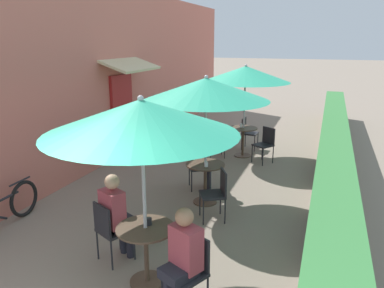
{
  "coord_description": "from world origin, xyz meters",
  "views": [
    {
      "loc": [
        2.54,
        -1.59,
        2.94
      ],
      "look_at": [
        0.15,
        4.92,
        1.0
      ],
      "focal_mm": 35.0,
      "sensor_mm": 36.0,
      "label": 1
    }
  ],
  "objects_px": {
    "cafe_chair_far_left": "(217,138)",
    "patio_umbrella_near": "(141,117)",
    "seated_patron_near_right": "(116,213)",
    "patio_table_mid": "(205,176)",
    "patio_table_near": "(146,244)",
    "seated_patron_mid_left": "(201,156)",
    "cafe_chair_mid_right": "(217,191)",
    "coffee_cup_far": "(241,125)",
    "seated_patron_near_left": "(182,257)",
    "patio_umbrella_far": "(246,74)",
    "patio_umbrella_mid": "(206,89)",
    "cafe_chair_mid_left": "(196,164)",
    "cafe_chair_far_right": "(265,142)",
    "coffee_cup_near": "(149,221)",
    "patio_table_far": "(243,136)",
    "coffee_cup_mid": "(206,164)",
    "cafe_chair_near_right": "(110,227)",
    "cafe_chair_far_back": "(248,131)",
    "cafe_chair_near_left": "(190,267)"
  },
  "relations": [
    {
      "from": "cafe_chair_mid_left",
      "to": "cafe_chair_far_right",
      "type": "relative_size",
      "value": 1.0
    },
    {
      "from": "cafe_chair_near_right",
      "to": "cafe_chair_mid_left",
      "type": "relative_size",
      "value": 1.0
    },
    {
      "from": "seated_patron_near_left",
      "to": "patio_umbrella_far",
      "type": "relative_size",
      "value": 0.53
    },
    {
      "from": "patio_umbrella_mid",
      "to": "coffee_cup_far",
      "type": "distance_m",
      "value": 3.39
    },
    {
      "from": "seated_patron_mid_left",
      "to": "patio_umbrella_mid",
      "type": "bearing_deg",
      "value": -2.9
    },
    {
      "from": "cafe_chair_far_left",
      "to": "patio_umbrella_near",
      "type": "bearing_deg",
      "value": -109.55
    },
    {
      "from": "patio_umbrella_far",
      "to": "patio_umbrella_mid",
      "type": "bearing_deg",
      "value": -90.27
    },
    {
      "from": "seated_patron_near_left",
      "to": "cafe_chair_near_right",
      "type": "xyz_separation_m",
      "value": [
        -1.27,
        0.57,
        -0.17
      ]
    },
    {
      "from": "coffee_cup_mid",
      "to": "cafe_chair_far_back",
      "type": "height_order",
      "value": "cafe_chair_far_back"
    },
    {
      "from": "seated_patron_near_left",
      "to": "cafe_chair_far_left",
      "type": "height_order",
      "value": "seated_patron_near_left"
    },
    {
      "from": "cafe_chair_far_back",
      "to": "coffee_cup_far",
      "type": "relative_size",
      "value": 9.67
    },
    {
      "from": "seated_patron_near_right",
      "to": "patio_table_mid",
      "type": "bearing_deg",
      "value": 101.94
    },
    {
      "from": "patio_table_mid",
      "to": "patio_umbrella_far",
      "type": "xyz_separation_m",
      "value": [
        0.01,
        3.09,
        1.59
      ]
    },
    {
      "from": "cafe_chair_near_left",
      "to": "seated_patron_near_right",
      "type": "distance_m",
      "value": 1.41
    },
    {
      "from": "cafe_chair_far_right",
      "to": "cafe_chair_mid_right",
      "type": "bearing_deg",
      "value": 119.31
    },
    {
      "from": "patio_table_far",
      "to": "seated_patron_mid_left",
      "type": "bearing_deg",
      "value": -97.21
    },
    {
      "from": "cafe_chair_near_right",
      "to": "cafe_chair_mid_left",
      "type": "height_order",
      "value": "same"
    },
    {
      "from": "patio_umbrella_far",
      "to": "coffee_cup_far",
      "type": "relative_size",
      "value": 26.21
    },
    {
      "from": "coffee_cup_mid",
      "to": "coffee_cup_near",
      "type": "bearing_deg",
      "value": -89.55
    },
    {
      "from": "cafe_chair_mid_left",
      "to": "patio_umbrella_mid",
      "type": "bearing_deg",
      "value": 6.25
    },
    {
      "from": "seated_patron_near_left",
      "to": "coffee_cup_far",
      "type": "xyz_separation_m",
      "value": [
        -0.74,
        5.99,
        0.12
      ]
    },
    {
      "from": "cafe_chair_mid_right",
      "to": "cafe_chair_far_left",
      "type": "xyz_separation_m",
      "value": [
        -0.97,
        3.29,
        0.0
      ]
    },
    {
      "from": "seated_patron_mid_left",
      "to": "cafe_chair_far_back",
      "type": "height_order",
      "value": "seated_patron_mid_left"
    },
    {
      "from": "patio_table_mid",
      "to": "cafe_chair_far_left",
      "type": "relative_size",
      "value": 0.87
    },
    {
      "from": "cafe_chair_mid_right",
      "to": "coffee_cup_mid",
      "type": "relative_size",
      "value": 9.67
    },
    {
      "from": "coffee_cup_near",
      "to": "cafe_chair_far_left",
      "type": "height_order",
      "value": "cafe_chair_far_left"
    },
    {
      "from": "patio_table_mid",
      "to": "seated_patron_near_right",
      "type": "bearing_deg",
      "value": -104.01
    },
    {
      "from": "cafe_chair_mid_right",
      "to": "patio_umbrella_far",
      "type": "xyz_separation_m",
      "value": [
        -0.38,
        3.67,
        1.6
      ]
    },
    {
      "from": "seated_patron_mid_left",
      "to": "cafe_chair_mid_right",
      "type": "bearing_deg",
      "value": 1.69
    },
    {
      "from": "coffee_cup_mid",
      "to": "cafe_chair_far_back",
      "type": "distance_m",
      "value": 3.95
    },
    {
      "from": "coffee_cup_near",
      "to": "cafe_chair_mid_left",
      "type": "height_order",
      "value": "cafe_chair_mid_left"
    },
    {
      "from": "patio_umbrella_near",
      "to": "cafe_chair_far_right",
      "type": "distance_m",
      "value": 5.56
    },
    {
      "from": "cafe_chair_near_right",
      "to": "patio_umbrella_far",
      "type": "height_order",
      "value": "patio_umbrella_far"
    },
    {
      "from": "patio_table_mid",
      "to": "patio_umbrella_far",
      "type": "relative_size",
      "value": 0.32
    },
    {
      "from": "coffee_cup_near",
      "to": "cafe_chair_far_back",
      "type": "relative_size",
      "value": 0.1
    },
    {
      "from": "seated_patron_near_right",
      "to": "coffee_cup_near",
      "type": "relative_size",
      "value": 13.89
    },
    {
      "from": "cafe_chair_far_left",
      "to": "cafe_chair_mid_left",
      "type": "bearing_deg",
      "value": -111.75
    },
    {
      "from": "seated_patron_mid_left",
      "to": "cafe_chair_far_left",
      "type": "height_order",
      "value": "seated_patron_mid_left"
    },
    {
      "from": "coffee_cup_far",
      "to": "cafe_chair_near_right",
      "type": "bearing_deg",
      "value": -95.58
    },
    {
      "from": "seated_patron_mid_left",
      "to": "patio_umbrella_far",
      "type": "xyz_separation_m",
      "value": [
        0.31,
        2.46,
        1.43
      ]
    },
    {
      "from": "coffee_cup_near",
      "to": "patio_table_mid",
      "type": "bearing_deg",
      "value": 91.82
    },
    {
      "from": "patio_umbrella_far",
      "to": "cafe_chair_far_left",
      "type": "relative_size",
      "value": 2.71
    },
    {
      "from": "cafe_chair_near_right",
      "to": "cafe_chair_far_right",
      "type": "xyz_separation_m",
      "value": [
        1.23,
        5.06,
        0.0
      ]
    },
    {
      "from": "cafe_chair_far_right",
      "to": "patio_table_near",
      "type": "bearing_deg",
      "value": 117.29
    },
    {
      "from": "cafe_chair_near_left",
      "to": "coffee_cup_mid",
      "type": "bearing_deg",
      "value": -49.73
    },
    {
      "from": "cafe_chair_far_left",
      "to": "patio_table_mid",
      "type": "bearing_deg",
      "value": -104.58
    },
    {
      "from": "cafe_chair_far_back",
      "to": "cafe_chair_mid_right",
      "type": "bearing_deg",
      "value": 8.88
    },
    {
      "from": "coffee_cup_near",
      "to": "cafe_chair_far_left",
      "type": "xyz_separation_m",
      "value": [
        -0.65,
        5.16,
        -0.29
      ]
    },
    {
      "from": "patio_table_near",
      "to": "seated_patron_mid_left",
      "type": "bearing_deg",
      "value": 96.6
    },
    {
      "from": "cafe_chair_mid_right",
      "to": "coffee_cup_far",
      "type": "distance_m",
      "value": 3.75
    }
  ]
}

